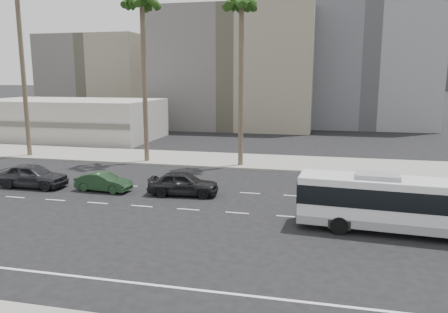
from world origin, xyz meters
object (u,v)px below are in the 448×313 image
(car_a, at_px, (183,183))
(car_b, at_px, (103,182))
(city_bus, at_px, (404,203))
(palm_near, at_px, (242,5))
(palm_mid, at_px, (142,4))
(car_c, at_px, (32,176))

(car_a, height_order, car_b, car_a)
(city_bus, distance_m, palm_near, 22.11)
(palm_mid, bearing_deg, car_c, -112.32)
(car_b, bearing_deg, car_a, -82.89)
(car_b, relative_size, palm_near, 0.26)
(car_b, distance_m, car_c, 5.51)
(car_a, relative_size, car_c, 0.94)
(car_b, relative_size, car_c, 0.78)
(palm_near, bearing_deg, car_a, -100.88)
(city_bus, xyz_separation_m, palm_mid, (-20.09, 14.57, 12.54))
(city_bus, xyz_separation_m, car_b, (-18.94, 4.17, -0.94))
(car_c, relative_size, palm_near, 0.33)
(car_b, bearing_deg, palm_mid, 10.90)
(car_a, xyz_separation_m, car_b, (-5.77, -0.26, -0.16))
(palm_near, bearing_deg, car_c, -141.19)
(city_bus, bearing_deg, car_b, 171.98)
(palm_near, distance_m, palm_mid, 8.90)
(car_a, distance_m, car_c, 11.28)
(palm_mid, bearing_deg, car_a, -55.66)
(city_bus, relative_size, car_c, 2.11)
(car_b, relative_size, palm_mid, 0.25)
(car_c, relative_size, palm_mid, 0.32)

